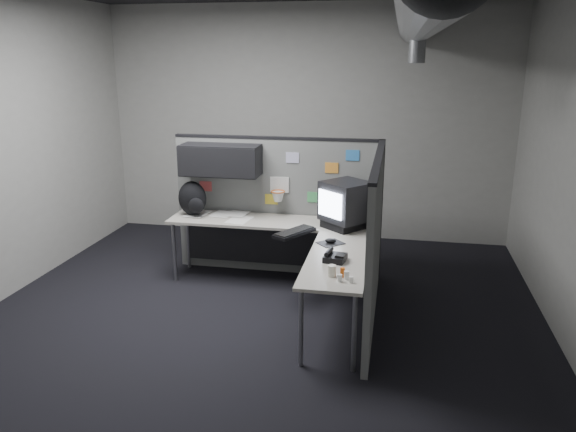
% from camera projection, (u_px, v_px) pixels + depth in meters
% --- Properties ---
extents(room, '(5.62, 5.62, 3.22)m').
position_uv_depth(room, '(317.00, 106.00, 4.90)').
color(room, black).
rests_on(room, ground).
extents(partition_back, '(2.44, 0.42, 1.63)m').
position_uv_depth(partition_back, '(262.00, 191.00, 6.52)').
color(partition_back, slate).
rests_on(partition_back, ground).
extents(partition_right, '(0.07, 2.23, 1.63)m').
position_uv_depth(partition_right, '(375.00, 241.00, 5.36)').
color(partition_right, slate).
rests_on(partition_right, ground).
extents(desk, '(2.31, 2.11, 0.73)m').
position_uv_depth(desk, '(287.00, 239.00, 6.05)').
color(desk, '#AFAA9E').
rests_on(desk, ground).
extents(monitor, '(0.62, 0.62, 0.50)m').
position_uv_depth(monitor, '(346.00, 204.00, 6.00)').
color(monitor, black).
rests_on(monitor, desk).
extents(keyboard, '(0.41, 0.52, 0.04)m').
position_uv_depth(keyboard, '(294.00, 232.00, 5.83)').
color(keyboard, black).
rests_on(keyboard, desk).
extents(mouse, '(0.30, 0.30, 0.05)m').
position_uv_depth(mouse, '(331.00, 242.00, 5.55)').
color(mouse, black).
rests_on(mouse, desk).
extents(phone, '(0.21, 0.23, 0.10)m').
position_uv_depth(phone, '(335.00, 257.00, 5.07)').
color(phone, black).
rests_on(phone, desk).
extents(bottles, '(0.14, 0.15, 0.08)m').
position_uv_depth(bottles, '(344.00, 276.00, 4.66)').
color(bottles, silver).
rests_on(bottles, desk).
extents(cup, '(0.08, 0.08, 0.10)m').
position_uv_depth(cup, '(332.00, 271.00, 4.72)').
color(cup, silver).
rests_on(cup, desk).
extents(papers, '(0.81, 0.59, 0.01)m').
position_uv_depth(papers, '(224.00, 215.00, 6.50)').
color(papers, white).
rests_on(papers, desk).
extents(backpack, '(0.39, 0.35, 0.40)m').
position_uv_depth(backpack, '(193.00, 199.00, 6.46)').
color(backpack, black).
rests_on(backpack, desk).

